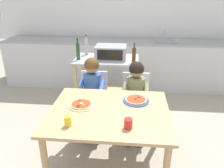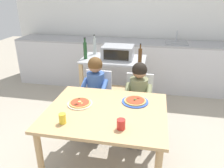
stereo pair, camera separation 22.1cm
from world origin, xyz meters
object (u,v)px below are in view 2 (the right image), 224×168
bottle_brown_beer (95,46)px  dining_chair_right (138,101)px  kitchen_island_cart (114,76)px  pizza_plate_cream (80,103)px  pizza_plate_blue_rimmed (135,101)px  bottle_squat_spirits (85,50)px  dining_chair_left (97,97)px  toaster_oven (118,52)px  bottle_dark_olive_oil (140,56)px  child_in_blue_striped_shirt (95,88)px  drinking_cup_yellow (62,118)px  child_in_olive_shirt (138,94)px  dining_table (106,119)px  drinking_cup_red (121,124)px

bottle_brown_beer → dining_chair_right: bearing=-44.6°
kitchen_island_cart → pizza_plate_cream: bearing=-95.2°
pizza_plate_blue_rimmed → bottle_brown_beer: bearing=121.2°
dining_chair_right → pizza_plate_cream: dining_chair_right is taller
bottle_squat_spirits → dining_chair_left: size_ratio=0.39×
pizza_plate_blue_rimmed → pizza_plate_cream: bearing=-164.2°
toaster_oven → bottle_dark_olive_oil: bearing=-27.2°
pizza_plate_cream → child_in_blue_striped_shirt: bearing=90.0°
bottle_dark_olive_oil → pizza_plate_cream: size_ratio=1.08×
kitchen_island_cart → drinking_cup_yellow: (-0.15, -1.59, 0.21)m
drinking_cup_yellow → child_in_olive_shirt: bearing=57.0°
drinking_cup_yellow → dining_table: bearing=42.2°
kitchen_island_cart → bottle_dark_olive_oil: 0.58m
kitchen_island_cart → bottle_squat_spirits: size_ratio=3.00×
child_in_olive_shirt → drinking_cup_red: child_in_olive_shirt is taller
bottle_dark_olive_oil → drinking_cup_yellow: 1.55m
dining_chair_right → pizza_plate_cream: 0.90m
bottle_brown_beer → child_in_blue_striped_shirt: bearing=-75.5°
dining_chair_left → dining_chair_right: size_ratio=1.00×
kitchen_island_cart → dining_chair_right: 0.72m
dining_table → child_in_blue_striped_shirt: child_in_blue_striped_shirt is taller
dining_table → bottle_squat_spirits: bearing=115.6°
toaster_oven → bottle_brown_beer: size_ratio=1.49×
kitchen_island_cart → child_in_olive_shirt: 0.82m
bottle_squat_spirits → pizza_plate_cream: bottle_squat_spirits is taller
dining_chair_left → toaster_oven: bearing=73.1°
child_in_blue_striped_shirt → bottle_brown_beer: bearing=104.5°
dining_chair_right → pizza_plate_blue_rimmed: (0.00, -0.51, 0.26)m
child_in_blue_striped_shirt → toaster_oven: bearing=75.9°
dining_chair_left → pizza_plate_cream: dining_chair_left is taller
dining_chair_right → child_in_blue_striped_shirt: 0.59m
toaster_oven → child_in_blue_striped_shirt: 0.77m
dining_chair_right → kitchen_island_cart: bearing=127.2°
dining_table → pizza_plate_blue_rimmed: (0.26, 0.22, 0.11)m
bottle_brown_beer → drinking_cup_red: (0.70, -1.77, -0.21)m
drinking_cup_red → drinking_cup_yellow: bearing=-178.5°
dining_chair_left → child_in_olive_shirt: 0.59m
bottle_squat_spirits → child_in_blue_striped_shirt: 0.73m
bottle_dark_olive_oil → child_in_blue_striped_shirt: bottle_dark_olive_oil is taller
bottle_squat_spirits → pizza_plate_cream: (0.29, -1.15, -0.25)m
kitchen_island_cart → child_in_olive_shirt: bearing=-58.0°
child_in_blue_striped_shirt → drinking_cup_red: bearing=-62.1°
bottle_brown_beer → child_in_blue_striped_shirt: size_ratio=0.29×
toaster_oven → dining_table: size_ratio=0.39×
bottle_squat_spirits → dining_chair_right: 1.09m
dining_table → pizza_plate_blue_rimmed: size_ratio=4.22×
bottle_squat_spirits → child_in_olive_shirt: size_ratio=0.31×
bottle_brown_beer → dining_chair_right: bottle_brown_beer is taller
bottle_brown_beer → bottle_dark_olive_oil: bottle_brown_beer is taller
kitchen_island_cart → dining_chair_right: size_ratio=1.16×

